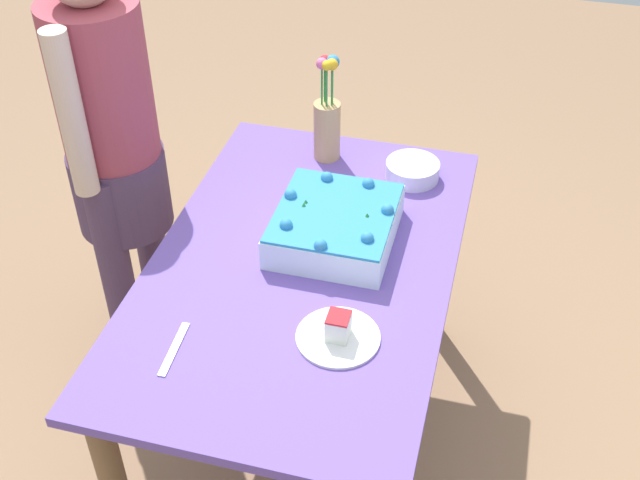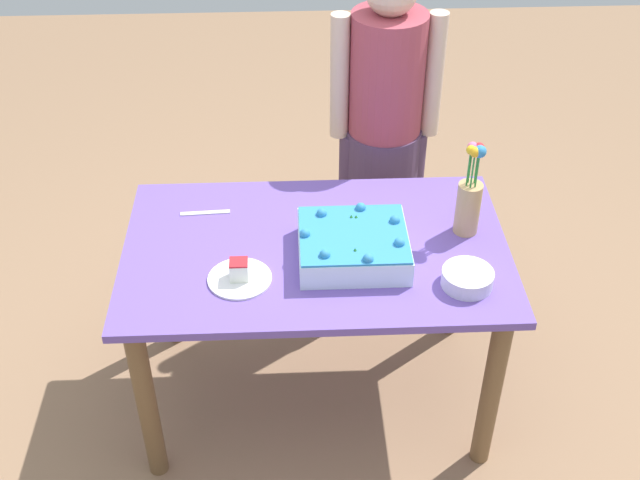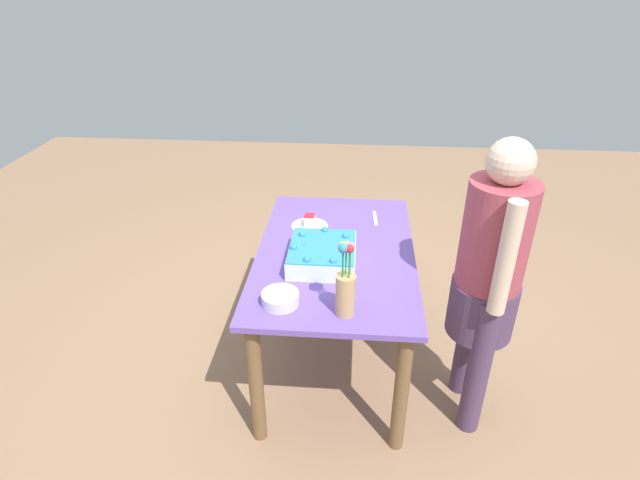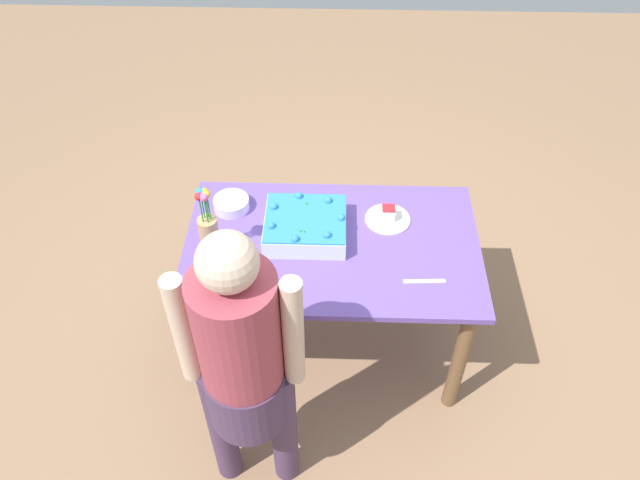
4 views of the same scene
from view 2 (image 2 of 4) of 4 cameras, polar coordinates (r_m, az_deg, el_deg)
ground_plane at (r=3.30m, az=-0.25°, el=-10.77°), size 8.00×8.00×0.00m
dining_table at (r=2.86m, az=-0.29°, el=-2.46°), size 1.34×0.83×0.75m
sheet_cake at (r=2.71m, az=2.37°, el=-0.35°), size 0.37×0.33×0.12m
serving_plate_with_slice at (r=2.65m, az=-5.75°, el=-2.50°), size 0.21×0.21×0.08m
cake_knife at (r=2.97m, az=-8.16°, el=1.93°), size 0.18×0.03×0.00m
flower_vase at (r=2.82m, az=10.56°, el=2.85°), size 0.09×0.09×0.36m
fruit_bowl at (r=2.65m, az=10.44°, el=-2.69°), size 0.17×0.17×0.06m
person_standing at (r=3.34m, az=4.61°, el=8.66°), size 0.45×0.31×1.49m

